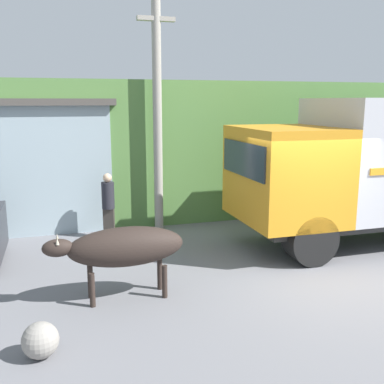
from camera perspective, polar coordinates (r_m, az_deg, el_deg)
ground_plane at (r=9.06m, az=16.22°, el=-9.72°), size 60.00×60.00×0.00m
hillside_embankment at (r=15.04m, az=1.53°, el=6.36°), size 32.00×6.30×3.72m
cargo_truck at (r=11.06m, az=22.71°, el=3.30°), size 6.42×2.44×3.27m
brown_cow at (r=7.42m, az=-8.70°, el=-6.96°), size 2.26×0.65×1.21m
pedestrian_on_hill at (r=10.73m, az=-10.59°, el=-1.33°), size 0.37×0.37×1.55m
utility_pole at (r=11.05m, az=-4.42°, el=10.41°), size 0.90×0.22×5.77m
roadside_rock at (r=6.28m, az=-18.70°, el=-17.40°), size 0.47×0.47×0.47m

